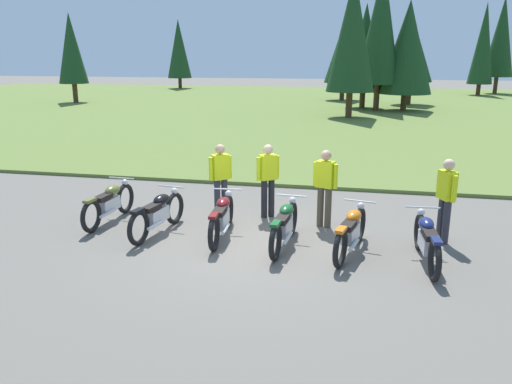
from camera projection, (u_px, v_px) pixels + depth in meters
The scene contains 13 objects.
ground_plane at pixel (250, 244), 9.96m from camera, with size 140.00×140.00×0.00m, color #605B54.
grass_moorland at pixel (334, 108), 34.94m from camera, with size 80.00×44.00×0.10m, color #5B7033.
forest_treeline at pixel (429, 42), 36.82m from camera, with size 43.85×27.68×9.17m.
motorcycle_olive at pixel (109, 203), 11.19m from camera, with size 0.62×2.10×0.88m.
motorcycle_black at pixel (158, 213), 10.46m from camera, with size 0.62×2.09×0.88m.
motorcycle_maroon at pixel (222, 217), 10.22m from camera, with size 0.62×2.10×0.88m.
motorcycle_british_green at pixel (285, 225), 9.75m from camera, with size 0.62×2.10×0.88m.
motorcycle_orange at pixel (351, 231), 9.39m from camera, with size 0.72×2.07×0.88m.
motorcycle_navy at pixel (427, 240), 8.95m from camera, with size 0.62×2.10×0.88m.
rider_near_row_end at pixel (221, 176), 11.43m from camera, with size 0.44×0.40×1.67m.
rider_with_back_turned at pixel (446, 196), 9.84m from camera, with size 0.35×0.51×1.67m.
rider_in_hivis_vest at pixel (325, 184), 10.73m from camera, with size 0.52×0.33×1.67m.
rider_checking_bike at pixel (268, 176), 11.40m from camera, with size 0.46×0.39×1.67m.
Camera 1 is at (2.07, -9.12, 3.59)m, focal length 35.80 mm.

